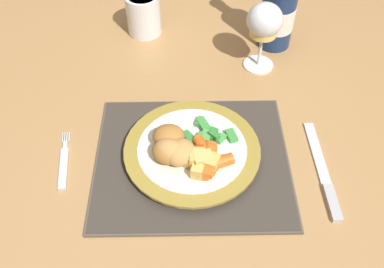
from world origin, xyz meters
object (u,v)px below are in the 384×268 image
object	(u,v)px
drinking_cup	(143,13)
wine_glass	(264,23)
dining_table	(177,107)
table_knife	(324,177)
dinner_plate	(192,151)
bottle	(279,6)
fork	(64,164)

from	to	relation	value
drinking_cup	wine_glass	bearing A→B (deg)	-26.99
dining_table	table_knife	size ratio (longest dim) A/B	6.98
dining_table	wine_glass	size ratio (longest dim) A/B	9.87
dinner_plate	bottle	distance (m)	0.39
dinner_plate	table_knife	xyz separation A→B (m)	(0.23, -0.05, -0.01)
table_knife	wine_glass	bearing A→B (deg)	104.57
dinner_plate	wine_glass	size ratio (longest dim) A/B	1.59
dining_table	fork	distance (m)	0.31
bottle	fork	bearing A→B (deg)	-140.42
fork	bottle	distance (m)	0.55
wine_glass	table_knife	bearing A→B (deg)	-75.43
dinner_plate	drinking_cup	size ratio (longest dim) A/B	2.56
table_knife	fork	bearing A→B (deg)	175.52
wine_glass	dining_table	bearing A→B (deg)	-166.48
fork	bottle	size ratio (longest dim) A/B	0.51
drinking_cup	dinner_plate	bearing A→B (deg)	-74.51
dining_table	drinking_cup	xyz separation A→B (m)	(-0.08, 0.17, 0.13)
dining_table	wine_glass	distance (m)	0.27
bottle	dinner_plate	bearing A→B (deg)	-120.03
table_knife	dining_table	bearing A→B (deg)	134.81
bottle	drinking_cup	size ratio (longest dim) A/B	2.70
dinner_plate	dining_table	bearing A→B (deg)	98.26
bottle	drinking_cup	world-z (taller)	bottle
wine_glass	drinking_cup	size ratio (longest dim) A/B	1.61
wine_glass	bottle	world-z (taller)	bottle
table_knife	drinking_cup	xyz separation A→B (m)	(-0.33, 0.43, 0.05)
dinner_plate	table_knife	distance (m)	0.23
fork	bottle	xyz separation A→B (m)	(0.42, 0.35, 0.09)
dining_table	drinking_cup	bearing A→B (deg)	113.63
bottle	dining_table	bearing A→B (deg)	-151.18
table_knife	bottle	world-z (taller)	bottle
dining_table	bottle	xyz separation A→B (m)	(0.22, 0.12, 0.18)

